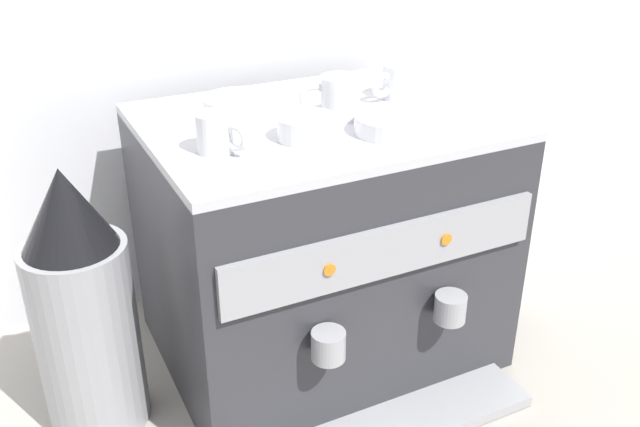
{
  "coord_description": "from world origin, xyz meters",
  "views": [
    {
      "loc": [
        -0.54,
        -1.08,
        0.92
      ],
      "look_at": [
        0.0,
        0.0,
        0.3
      ],
      "focal_mm": 39.92,
      "sensor_mm": 36.0,
      "label": 1
    }
  ],
  "objects": [
    {
      "name": "ground_plane",
      "position": [
        0.0,
        0.0,
        0.0
      ],
      "size": [
        4.0,
        4.0,
        0.0
      ],
      "primitive_type": "plane",
      "color": "#9E998E"
    },
    {
      "name": "tiled_backsplash_wall",
      "position": [
        0.0,
        0.34,
        0.47
      ],
      "size": [
        2.8,
        0.03,
        0.93
      ],
      "primitive_type": "cube",
      "color": "silver",
      "rests_on": "ground_plane"
    },
    {
      "name": "espresso_machine",
      "position": [
        0.0,
        -0.0,
        0.25
      ],
      "size": [
        0.62,
        0.59,
        0.5
      ],
      "color": "#2D2D33",
      "rests_on": "ground_plane"
    },
    {
      "name": "ceramic_cup_0",
      "position": [
        0.03,
        -0.01,
        0.53
      ],
      "size": [
        0.11,
        0.07,
        0.07
      ],
      "color": "white",
      "rests_on": "espresso_machine"
    },
    {
      "name": "ceramic_cup_1",
      "position": [
        0.19,
        0.03,
        0.53
      ],
      "size": [
        0.11,
        0.07,
        0.06
      ],
      "color": "white",
      "rests_on": "espresso_machine"
    },
    {
      "name": "ceramic_cup_2",
      "position": [
        -0.22,
        -0.08,
        0.53
      ],
      "size": [
        0.07,
        0.09,
        0.06
      ],
      "color": "white",
      "rests_on": "espresso_machine"
    },
    {
      "name": "ceramic_bowl_0",
      "position": [
        -0.13,
        0.06,
        0.51
      ],
      "size": [
        0.13,
        0.13,
        0.04
      ],
      "color": "white",
      "rests_on": "espresso_machine"
    },
    {
      "name": "ceramic_bowl_1",
      "position": [
        0.07,
        -0.12,
        0.51
      ],
      "size": [
        0.13,
        0.13,
        0.03
      ],
      "color": "white",
      "rests_on": "espresso_machine"
    },
    {
      "name": "ceramic_bowl_2",
      "position": [
        -0.07,
        -0.09,
        0.51
      ],
      "size": [
        0.1,
        0.1,
        0.04
      ],
      "color": "white",
      "rests_on": "espresso_machine"
    },
    {
      "name": "coffee_grinder",
      "position": [
        -0.45,
        -0.02,
        0.23
      ],
      "size": [
        0.17,
        0.17,
        0.49
      ],
      "color": "#939399",
      "rests_on": "ground_plane"
    },
    {
      "name": "milk_pitcher",
      "position": [
        0.44,
        -0.02,
        0.06
      ],
      "size": [
        0.11,
        0.11,
        0.11
      ],
      "primitive_type": "cylinder",
      "color": "#B7B7BC",
      "rests_on": "ground_plane"
    }
  ]
}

